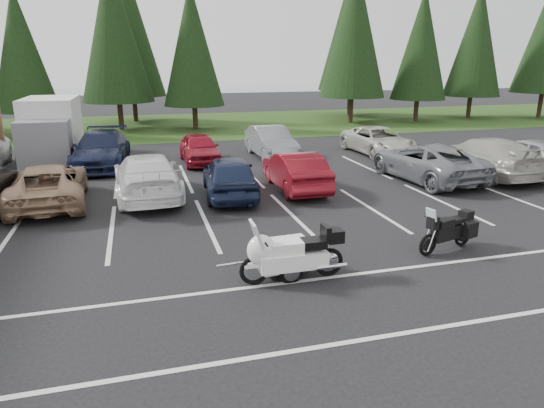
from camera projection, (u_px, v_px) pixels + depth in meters
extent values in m
plane|color=black|center=(287.00, 227.00, 14.05)|extent=(120.00, 120.00, 0.00)
cube|color=#1D3D13|center=(192.00, 125.00, 36.21)|extent=(80.00, 16.00, 0.01)
cube|color=gray|center=(195.00, 96.00, 65.87)|extent=(70.00, 50.00, 0.02)
cube|color=silver|center=(269.00, 208.00, 15.90)|extent=(32.00, 16.00, 0.01)
cylinder|color=#332316|center=(30.00, 119.00, 30.81)|extent=(0.36, 0.36, 2.11)
cone|color=black|center=(20.00, 50.00, 29.61)|extent=(3.87, 3.87, 7.48)
cylinder|color=#332316|center=(120.00, 111.00, 33.54)|extent=(0.36, 0.36, 2.62)
cone|color=black|center=(113.00, 31.00, 32.05)|extent=(4.80, 4.80, 9.27)
cylinder|color=#332316|center=(195.00, 113.00, 33.68)|extent=(0.36, 0.36, 2.26)
cone|color=black|center=(192.00, 45.00, 32.39)|extent=(4.14, 4.14, 7.99)
cylinder|color=#332316|center=(351.00, 105.00, 37.16)|extent=(0.36, 0.36, 2.69)
cone|color=black|center=(354.00, 31.00, 35.63)|extent=(4.93, 4.93, 9.52)
cylinder|color=#332316|center=(416.00, 106.00, 38.35)|extent=(0.36, 0.36, 2.33)
cone|color=black|center=(422.00, 44.00, 37.02)|extent=(4.27, 4.27, 8.24)
cylinder|color=#332316|center=(469.00, 103.00, 40.48)|extent=(0.36, 0.36, 2.47)
cone|color=black|center=(477.00, 40.00, 39.07)|extent=(4.53, 4.53, 8.76)
cylinder|color=#332316|center=(541.00, 100.00, 40.77)|extent=(0.36, 0.36, 2.83)
cylinder|color=#332316|center=(135.00, 104.00, 38.03)|extent=(0.36, 0.36, 2.71)
cone|color=black|center=(129.00, 31.00, 36.49)|extent=(4.97, 4.97, 9.61)
cylinder|color=#332316|center=(350.00, 98.00, 41.97)|extent=(0.36, 0.36, 3.00)
cone|color=black|center=(353.00, 25.00, 40.26)|extent=(5.50, 5.50, 10.62)
imported|color=#997659|center=(49.00, 185.00, 16.06)|extent=(2.61, 5.12, 1.39)
imported|color=white|center=(147.00, 176.00, 16.96)|extent=(2.37, 5.39, 1.54)
imported|color=#18213E|center=(230.00, 176.00, 17.08)|extent=(2.13, 4.50, 1.49)
imported|color=maroon|center=(295.00, 171.00, 17.97)|extent=(1.58, 4.36, 1.43)
imported|color=slate|center=(426.00, 162.00, 19.43)|extent=(2.91, 5.58, 1.50)
imported|color=#ACAA9D|center=(484.00, 157.00, 20.19)|extent=(2.24, 5.50, 1.60)
imported|color=#A1A2A6|center=(532.00, 156.00, 20.32)|extent=(2.15, 4.80, 1.60)
imported|color=#151B36|center=(101.00, 149.00, 21.88)|extent=(2.65, 5.61, 1.58)
imported|color=maroon|center=(200.00, 148.00, 22.70)|extent=(1.70, 4.08, 1.38)
imported|color=slate|center=(271.00, 142.00, 24.07)|extent=(1.74, 4.62, 1.50)
imported|color=beige|center=(378.00, 141.00, 24.88)|extent=(2.48, 5.01, 1.37)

